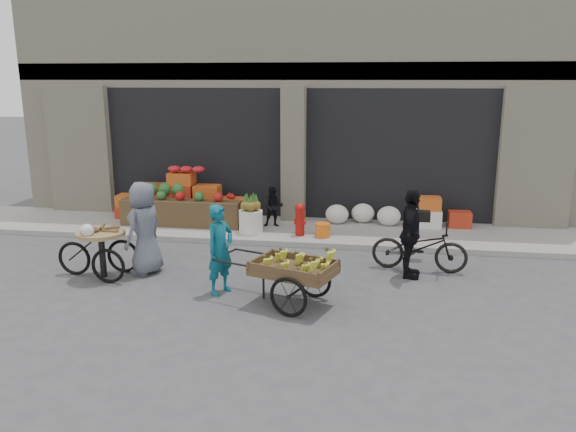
# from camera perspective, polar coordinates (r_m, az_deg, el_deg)

# --- Properties ---
(ground) EXTENTS (80.00, 80.00, 0.00)m
(ground) POSITION_cam_1_polar(r_m,az_deg,el_deg) (9.00, -4.05, -8.67)
(ground) COLOR #424244
(ground) RESTS_ON ground
(sidewalk) EXTENTS (18.00, 2.20, 0.12)m
(sidewalk) POSITION_cam_1_polar(r_m,az_deg,el_deg) (12.80, -0.02, -1.49)
(sidewalk) COLOR gray
(sidewalk) RESTS_ON ground
(building) EXTENTS (14.00, 6.45, 7.00)m
(building) POSITION_cam_1_polar(r_m,az_deg,el_deg) (16.25, 2.16, 13.56)
(building) COLOR beige
(building) RESTS_ON ground
(fruit_display) EXTENTS (3.10, 1.12, 1.24)m
(fruit_display) POSITION_cam_1_polar(r_m,az_deg,el_deg) (13.51, -10.30, 1.77)
(fruit_display) COLOR #B22F18
(fruit_display) RESTS_ON sidewalk
(pineapple_bin) EXTENTS (0.52, 0.52, 0.50)m
(pineapple_bin) POSITION_cam_1_polar(r_m,az_deg,el_deg) (12.38, -3.80, -0.56)
(pineapple_bin) COLOR silver
(pineapple_bin) RESTS_ON sidewalk
(fire_hydrant) EXTENTS (0.22, 0.22, 0.71)m
(fire_hydrant) POSITION_cam_1_polar(r_m,az_deg,el_deg) (12.12, 1.22, -0.21)
(fire_hydrant) COLOR #A5140F
(fire_hydrant) RESTS_ON sidewalk
(orange_bucket) EXTENTS (0.32, 0.32, 0.30)m
(orange_bucket) POSITION_cam_1_polar(r_m,az_deg,el_deg) (12.07, 3.54, -1.43)
(orange_bucket) COLOR orange
(orange_bucket) RESTS_ON sidewalk
(right_bay_goods) EXTENTS (3.35, 0.60, 0.70)m
(right_bay_goods) POSITION_cam_1_polar(r_m,az_deg,el_deg) (13.18, 11.70, 0.22)
(right_bay_goods) COLOR silver
(right_bay_goods) RESTS_ON sidewalk
(seated_person) EXTENTS (0.51, 0.43, 0.93)m
(seated_person) POSITION_cam_1_polar(r_m,az_deg,el_deg) (12.83, -1.49, 0.95)
(seated_person) COLOR black
(seated_person) RESTS_ON sidewalk
(banana_cart) EXTENTS (2.24, 1.44, 0.87)m
(banana_cart) POSITION_cam_1_polar(r_m,az_deg,el_deg) (8.65, 0.32, -5.08)
(banana_cart) COLOR brown
(banana_cart) RESTS_ON ground
(vendor_woman) EXTENTS (0.57, 0.65, 1.49)m
(vendor_woman) POSITION_cam_1_polar(r_m,az_deg,el_deg) (9.16, -6.91, -3.39)
(vendor_woman) COLOR #0D586A
(vendor_woman) RESTS_ON ground
(tricycle_cart) EXTENTS (1.43, 0.87, 0.95)m
(tricycle_cart) POSITION_cam_1_polar(r_m,az_deg,el_deg) (10.41, -18.44, -2.94)
(tricycle_cart) COLOR #9E7F51
(tricycle_cart) RESTS_ON ground
(vendor_grey) EXTENTS (0.75, 0.94, 1.68)m
(vendor_grey) POSITION_cam_1_polar(r_m,az_deg,el_deg) (10.33, -14.40, -1.20)
(vendor_grey) COLOR slate
(vendor_grey) RESTS_ON ground
(bicycle) EXTENTS (1.77, 0.80, 0.90)m
(bicycle) POSITION_cam_1_polar(r_m,az_deg,el_deg) (10.53, 13.21, -3.05)
(bicycle) COLOR black
(bicycle) RESTS_ON ground
(cyclist) EXTENTS (0.50, 0.97, 1.58)m
(cyclist) POSITION_cam_1_polar(r_m,az_deg,el_deg) (10.03, 12.34, -1.80)
(cyclist) COLOR black
(cyclist) RESTS_ON ground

